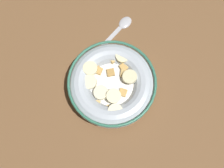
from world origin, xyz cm
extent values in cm
cube|color=brown|center=(0.00, 0.00, -1.00)|extent=(126.30, 126.30, 2.00)
cylinder|color=#B2BCC6|center=(0.00, 0.00, 0.30)|extent=(10.55, 10.55, 0.60)
torus|color=#B2BCC6|center=(0.00, 0.00, 2.44)|extent=(19.18, 19.18, 4.88)
torus|color=#337259|center=(0.00, 0.00, 4.58)|extent=(19.21, 19.21, 0.60)
cylinder|color=white|center=(0.00, 0.00, 2.76)|extent=(16.25, 16.25, 0.40)
cube|color=tan|center=(2.65, -3.30, 3.26)|extent=(2.22, 2.22, 0.74)
cube|color=tan|center=(-6.72, 0.19, 3.42)|extent=(1.90, 1.89, 0.76)
cube|color=tan|center=(1.77, 5.60, 3.36)|extent=(2.15, 2.13, 0.84)
cube|color=tan|center=(-2.99, -1.97, 3.51)|extent=(2.07, 2.01, 0.93)
cube|color=tan|center=(-5.54, 3.87, 3.42)|extent=(2.26, 2.26, 0.76)
cube|color=#AD7F42|center=(2.91, -5.04, 3.35)|extent=(2.28, 2.26, 0.92)
cube|color=tan|center=(-0.84, -5.61, 3.40)|extent=(2.30, 2.28, 0.91)
cube|color=tan|center=(-2.12, 2.23, 3.26)|extent=(2.17, 2.17, 0.74)
cube|color=#AD7F42|center=(4.80, -1.40, 3.35)|extent=(2.17, 2.14, 0.86)
cube|color=tan|center=(3.89, 4.13, 3.40)|extent=(2.10, 2.15, 0.94)
cube|color=#B78947|center=(0.21, -2.57, 3.23)|extent=(1.75, 1.76, 0.76)
cube|color=#B78947|center=(-2.18, -6.46, 3.38)|extent=(2.14, 2.14, 0.75)
cube|color=tan|center=(-3.00, -3.48, 3.39)|extent=(2.20, 2.21, 0.80)
cylinder|color=beige|center=(-2.96, -5.77, 4.29)|extent=(4.49, 4.46, 1.02)
cylinder|color=beige|center=(-3.91, -0.80, 4.40)|extent=(4.02, 4.04, 1.03)
cylinder|color=#F4EABC|center=(-0.14, 6.20, 4.29)|extent=(4.34, 4.38, 1.06)
cylinder|color=#F4EABC|center=(4.77, -0.73, 4.14)|extent=(4.01, 3.99, 1.20)
cylinder|color=beige|center=(4.36, -3.61, 4.52)|extent=(4.50, 4.49, 0.96)
cylinder|color=#F9EFC6|center=(2.58, 1.88, 4.07)|extent=(4.34, 4.32, 1.14)
cylinder|color=beige|center=(-0.41, 2.99, 4.49)|extent=(3.82, 3.81, 1.23)
ellipsoid|color=#B7B7BC|center=(-5.04, -15.99, 0.40)|extent=(4.49, 4.43, 0.80)
cube|color=#B7B7BC|center=(0.94, -10.50, 0.18)|extent=(9.94, 9.24, 0.36)
camera|label=1|loc=(1.58, 14.22, 57.16)|focal=41.12mm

